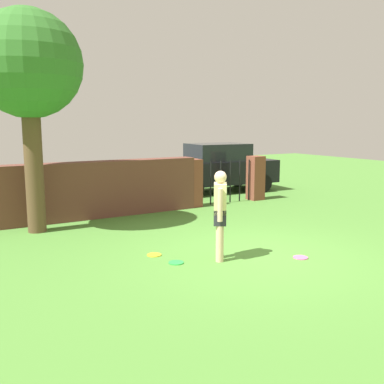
{
  "coord_description": "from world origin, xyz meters",
  "views": [
    {
      "loc": [
        -5.02,
        -6.21,
        2.47
      ],
      "look_at": [
        -0.34,
        1.74,
        1.0
      ],
      "focal_mm": 41.2,
      "sensor_mm": 36.0,
      "label": 1
    }
  ],
  "objects_px": {
    "person": "(220,211)",
    "frisbee_pink": "(300,257)",
    "frisbee_yellow": "(154,255)",
    "frisbee_green": "(176,263)",
    "car": "(218,168)",
    "tree": "(28,68)"
  },
  "relations": [
    {
      "from": "tree",
      "to": "frisbee_yellow",
      "type": "height_order",
      "value": "tree"
    },
    {
      "from": "car",
      "to": "frisbee_pink",
      "type": "distance_m",
      "value": 7.92
    },
    {
      "from": "frisbee_pink",
      "to": "frisbee_yellow",
      "type": "xyz_separation_m",
      "value": [
        -2.25,
        1.51,
        0.0
      ]
    },
    {
      "from": "frisbee_green",
      "to": "frisbee_yellow",
      "type": "relative_size",
      "value": 1.0
    },
    {
      "from": "person",
      "to": "frisbee_pink",
      "type": "relative_size",
      "value": 6.0
    },
    {
      "from": "frisbee_green",
      "to": "frisbee_pink",
      "type": "xyz_separation_m",
      "value": [
        2.11,
        -0.9,
        0.0
      ]
    },
    {
      "from": "person",
      "to": "frisbee_green",
      "type": "relative_size",
      "value": 6.0
    },
    {
      "from": "frisbee_pink",
      "to": "frisbee_yellow",
      "type": "relative_size",
      "value": 1.0
    },
    {
      "from": "car",
      "to": "frisbee_green",
      "type": "xyz_separation_m",
      "value": [
        -5.13,
        -6.38,
        -0.85
      ]
    },
    {
      "from": "frisbee_green",
      "to": "car",
      "type": "bearing_deg",
      "value": 51.17
    },
    {
      "from": "person",
      "to": "car",
      "type": "xyz_separation_m",
      "value": [
        4.35,
        6.6,
        -0.04
      ]
    },
    {
      "from": "frisbee_pink",
      "to": "person",
      "type": "bearing_deg",
      "value": 152.98
    },
    {
      "from": "person",
      "to": "frisbee_green",
      "type": "bearing_deg",
      "value": -71.47
    },
    {
      "from": "frisbee_pink",
      "to": "frisbee_yellow",
      "type": "height_order",
      "value": "same"
    },
    {
      "from": "frisbee_yellow",
      "to": "tree",
      "type": "bearing_deg",
      "value": 116.75
    },
    {
      "from": "car",
      "to": "frisbee_pink",
      "type": "relative_size",
      "value": 15.95
    },
    {
      "from": "tree",
      "to": "person",
      "type": "bearing_deg",
      "value": -57.62
    },
    {
      "from": "car",
      "to": "frisbee_pink",
      "type": "xyz_separation_m",
      "value": [
        -3.02,
        -7.28,
        -0.85
      ]
    },
    {
      "from": "tree",
      "to": "frisbee_yellow",
      "type": "bearing_deg",
      "value": -63.25
    },
    {
      "from": "person",
      "to": "frisbee_pink",
      "type": "distance_m",
      "value": 1.74
    },
    {
      "from": "tree",
      "to": "frisbee_pink",
      "type": "xyz_separation_m",
      "value": [
        3.76,
        -4.5,
        -3.62
      ]
    },
    {
      "from": "tree",
      "to": "frisbee_yellow",
      "type": "relative_size",
      "value": 18.06
    }
  ]
}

